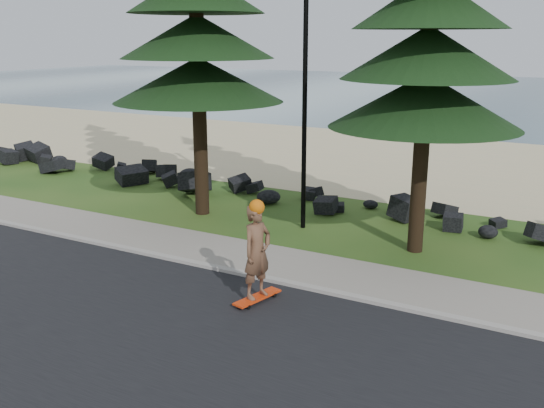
% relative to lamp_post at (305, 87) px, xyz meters
% --- Properties ---
extents(ground, '(160.00, 160.00, 0.00)m').
position_rel_lamp_post_xyz_m(ground, '(0.00, -3.20, -4.13)').
color(ground, '#244B17').
rests_on(ground, ground).
extents(road, '(160.00, 7.00, 0.02)m').
position_rel_lamp_post_xyz_m(road, '(0.00, -7.70, -4.12)').
color(road, black).
rests_on(road, ground).
extents(kerb, '(160.00, 0.20, 0.10)m').
position_rel_lamp_post_xyz_m(kerb, '(0.00, -4.10, -4.08)').
color(kerb, '#A09990').
rests_on(kerb, ground).
extents(sidewalk, '(160.00, 2.00, 0.08)m').
position_rel_lamp_post_xyz_m(sidewalk, '(0.00, -3.00, -4.09)').
color(sidewalk, gray).
rests_on(sidewalk, ground).
extents(beach_sand, '(160.00, 15.00, 0.01)m').
position_rel_lamp_post_xyz_m(beach_sand, '(0.00, 11.30, -4.13)').
color(beach_sand, beige).
rests_on(beach_sand, ground).
extents(ocean, '(160.00, 58.00, 0.01)m').
position_rel_lamp_post_xyz_m(ocean, '(0.00, 47.80, -4.13)').
color(ocean, '#31505F').
rests_on(ocean, ground).
extents(seawall_boulders, '(60.00, 2.40, 1.10)m').
position_rel_lamp_post_xyz_m(seawall_boulders, '(0.00, 2.40, -4.13)').
color(seawall_boulders, black).
rests_on(seawall_boulders, ground).
extents(lamp_post, '(0.25, 0.14, 8.14)m').
position_rel_lamp_post_xyz_m(lamp_post, '(0.00, 0.00, 0.00)').
color(lamp_post, black).
rests_on(lamp_post, ground).
extents(skateboarder, '(0.65, 1.25, 2.27)m').
position_rel_lamp_post_xyz_m(skateboarder, '(1.45, -5.22, -3.00)').
color(skateboarder, red).
rests_on(skateboarder, ground).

